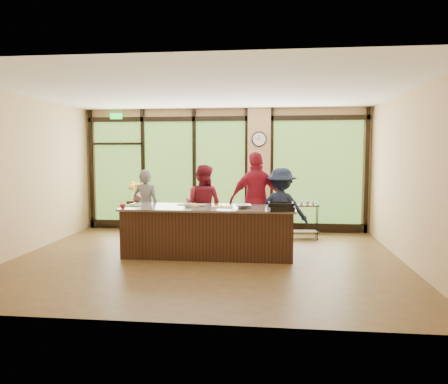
% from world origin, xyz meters
% --- Properties ---
extents(floor, '(7.00, 7.00, 0.00)m').
position_xyz_m(floor, '(0.00, 0.00, 0.00)').
color(floor, '#4F371C').
rests_on(floor, ground).
extents(ceiling, '(7.00, 7.00, 0.00)m').
position_xyz_m(ceiling, '(0.00, 0.00, 3.00)').
color(ceiling, white).
rests_on(ceiling, back_wall).
extents(back_wall, '(7.00, 0.00, 7.00)m').
position_xyz_m(back_wall, '(0.00, 3.00, 1.50)').
color(back_wall, tan).
rests_on(back_wall, floor).
extents(left_wall, '(0.00, 6.00, 6.00)m').
position_xyz_m(left_wall, '(-3.50, 0.00, 1.50)').
color(left_wall, tan).
rests_on(left_wall, floor).
extents(right_wall, '(0.00, 6.00, 6.00)m').
position_xyz_m(right_wall, '(3.50, 0.00, 1.50)').
color(right_wall, tan).
rests_on(right_wall, floor).
extents(window_wall, '(6.90, 0.12, 3.00)m').
position_xyz_m(window_wall, '(0.16, 2.95, 1.39)').
color(window_wall, tan).
rests_on(window_wall, floor).
extents(island_base, '(3.10, 1.00, 0.88)m').
position_xyz_m(island_base, '(0.00, 0.30, 0.44)').
color(island_base, black).
rests_on(island_base, floor).
extents(countertop, '(3.20, 1.10, 0.04)m').
position_xyz_m(countertop, '(0.00, 0.30, 0.90)').
color(countertop, slate).
rests_on(countertop, island_base).
extents(wall_clock, '(0.36, 0.04, 0.36)m').
position_xyz_m(wall_clock, '(0.85, 2.87, 2.25)').
color(wall_clock, black).
rests_on(wall_clock, window_wall).
extents(cook_left, '(0.64, 0.48, 1.59)m').
position_xyz_m(cook_left, '(-1.45, 1.15, 0.79)').
color(cook_left, slate).
rests_on(cook_left, floor).
extents(cook_midleft, '(0.97, 0.86, 1.68)m').
position_xyz_m(cook_midleft, '(-0.24, 1.12, 0.84)').
color(cook_midleft, maroon).
rests_on(cook_midleft, floor).
extents(cook_midright, '(1.23, 0.87, 1.94)m').
position_xyz_m(cook_midright, '(0.87, 1.05, 0.97)').
color(cook_midright, maroon).
rests_on(cook_midright, floor).
extents(cook_right, '(1.16, 0.83, 1.63)m').
position_xyz_m(cook_right, '(1.36, 0.98, 0.81)').
color(cook_right, '#192138').
rests_on(cook_right, floor).
extents(roasting_pan, '(0.49, 0.41, 0.08)m').
position_xyz_m(roasting_pan, '(1.33, -0.12, 0.96)').
color(roasting_pan, black).
rests_on(roasting_pan, countertop).
extents(mixing_bowl, '(0.38, 0.38, 0.07)m').
position_xyz_m(mixing_bowl, '(0.66, 0.14, 0.96)').
color(mixing_bowl, silver).
rests_on(mixing_bowl, countertop).
extents(cutting_board_left, '(0.43, 0.35, 0.01)m').
position_xyz_m(cutting_board_left, '(-1.50, 0.29, 0.93)').
color(cutting_board_left, '#31822F').
rests_on(cutting_board_left, countertop).
extents(cutting_board_center, '(0.48, 0.42, 0.01)m').
position_xyz_m(cutting_board_center, '(-0.42, 0.57, 0.93)').
color(cutting_board_center, gold).
rests_on(cutting_board_center, countertop).
extents(cutting_board_right, '(0.38, 0.30, 0.01)m').
position_xyz_m(cutting_board_right, '(0.26, 0.27, 0.93)').
color(cutting_board_right, gold).
rests_on(cutting_board_right, countertop).
extents(prep_bowl_near, '(0.21, 0.21, 0.05)m').
position_xyz_m(prep_bowl_near, '(-0.37, 0.21, 0.95)').
color(prep_bowl_near, silver).
rests_on(prep_bowl_near, countertop).
extents(prep_bowl_mid, '(0.16, 0.16, 0.04)m').
position_xyz_m(prep_bowl_mid, '(-0.12, 0.35, 0.94)').
color(prep_bowl_mid, silver).
rests_on(prep_bowl_mid, countertop).
extents(prep_bowl_far, '(0.15, 0.15, 0.03)m').
position_xyz_m(prep_bowl_far, '(-0.42, 0.57, 0.93)').
color(prep_bowl_far, silver).
rests_on(prep_bowl_far, countertop).
extents(red_ramekin, '(0.13, 0.13, 0.08)m').
position_xyz_m(red_ramekin, '(-1.50, -0.14, 0.96)').
color(red_ramekin, '#A81027').
rests_on(red_ramekin, countertop).
extents(flower_stand, '(0.46, 0.46, 0.76)m').
position_xyz_m(flower_stand, '(-2.13, 2.67, 0.38)').
color(flower_stand, black).
rests_on(flower_stand, floor).
extents(flower_vase, '(0.35, 0.35, 0.29)m').
position_xyz_m(flower_vase, '(-2.13, 2.67, 0.90)').
color(flower_vase, '#977F52').
rests_on(flower_vase, flower_stand).
extents(bar_cart, '(0.66, 0.42, 0.85)m').
position_xyz_m(bar_cart, '(1.89, 2.11, 0.51)').
color(bar_cart, black).
rests_on(bar_cart, floor).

